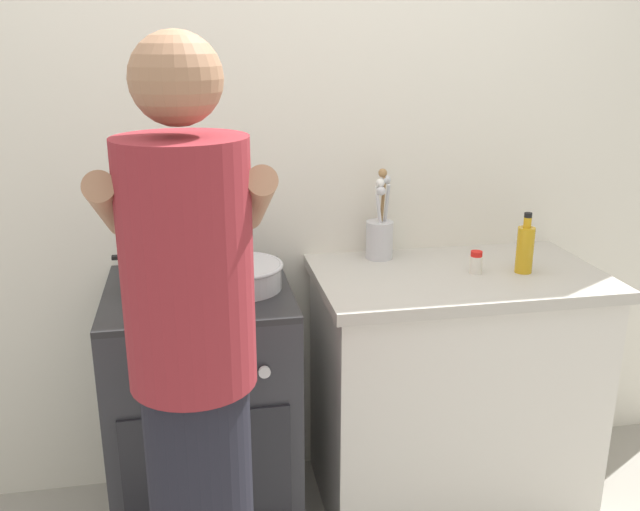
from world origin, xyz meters
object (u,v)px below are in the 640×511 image
at_px(utensil_crock, 380,234).
at_px(spice_bottle, 476,263).
at_px(stove_range, 205,412).
at_px(pot, 152,273).
at_px(mixing_bowl, 241,275).
at_px(person, 195,394).
at_px(oil_bottle, 525,248).

relative_size(utensil_crock, spice_bottle, 4.21).
bearing_deg(utensil_crock, stove_range, -162.51).
distance_m(pot, utensil_crock, 0.84).
relative_size(pot, spice_bottle, 2.99).
bearing_deg(mixing_bowl, spice_bottle, 0.29).
bearing_deg(pot, person, -79.02).
xyz_separation_m(pot, mixing_bowl, (0.28, -0.02, -0.02)).
relative_size(mixing_bowl, oil_bottle, 1.30).
bearing_deg(oil_bottle, stove_range, 178.10).
distance_m(stove_range, person, 0.75).
bearing_deg(mixing_bowl, person, -104.75).
xyz_separation_m(pot, person, (0.12, -0.62, -0.11)).
bearing_deg(stove_range, utensil_crock, 17.49).
bearing_deg(stove_range, person, -91.78).
bearing_deg(spice_bottle, person, -147.86).
bearing_deg(oil_bottle, utensil_crock, 151.19).
height_order(stove_range, oil_bottle, oil_bottle).
xyz_separation_m(pot, spice_bottle, (1.09, -0.01, -0.03)).
bearing_deg(stove_range, mixing_bowl, -8.20).
distance_m(stove_range, mixing_bowl, 0.52).
xyz_separation_m(stove_range, pot, (-0.14, -0.00, 0.52)).
bearing_deg(stove_range, spice_bottle, -0.97).
distance_m(stove_range, pot, 0.53).
bearing_deg(oil_bottle, pot, 178.51).
height_order(stove_range, mixing_bowl, mixing_bowl).
bearing_deg(mixing_bowl, oil_bottle, -0.99).
xyz_separation_m(stove_range, oil_bottle, (1.12, -0.04, 0.54)).
distance_m(mixing_bowl, oil_bottle, 0.98).
relative_size(pot, mixing_bowl, 0.85).
distance_m(utensil_crock, oil_bottle, 0.51).
xyz_separation_m(mixing_bowl, utensil_crock, (0.53, 0.23, 0.05)).
relative_size(mixing_bowl, spice_bottle, 3.50).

